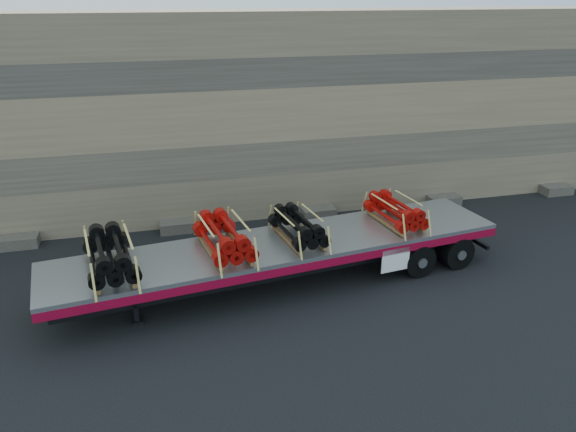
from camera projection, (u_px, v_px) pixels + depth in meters
name	position (u px, v px, depth m)	size (l,w,h in m)	color
ground	(300.00, 285.00, 15.58)	(120.00, 120.00, 0.00)	black
rock_wall	(252.00, 114.00, 20.10)	(44.00, 3.00, 7.00)	#7A6B54
trailer	(282.00, 263.00, 15.46)	(12.55, 2.41, 1.26)	#AAACB1
bundle_front	(110.00, 256.00, 13.52)	(1.16, 2.32, 0.82)	black
bundle_midfront	(224.00, 238.00, 14.52)	(1.13, 2.26, 0.80)	#A70C08
bundle_midrear	(298.00, 228.00, 15.26)	(1.01, 2.01, 0.71)	black
bundle_rear	(395.00, 212.00, 16.34)	(1.00, 2.01, 0.71)	#A70C08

